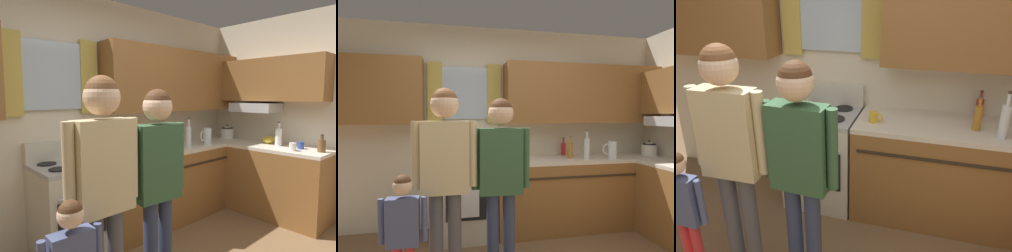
% 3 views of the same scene
% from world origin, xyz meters
% --- Properties ---
extents(back_wall_unit, '(4.60, 0.42, 2.60)m').
position_xyz_m(back_wall_unit, '(0.04, 1.81, 1.49)').
color(back_wall_unit, beige).
rests_on(back_wall_unit, ground).
extents(stove_oven, '(0.63, 0.67, 1.10)m').
position_xyz_m(stove_oven, '(-0.38, 1.54, 0.47)').
color(stove_oven, beige).
rests_on(stove_oven, ground).
extents(bottle_sauce_red, '(0.06, 0.06, 0.25)m').
position_xyz_m(bottle_sauce_red, '(0.96, 1.78, 0.99)').
color(bottle_sauce_red, red).
rests_on(bottle_sauce_red, kitchen_counter_run).
extents(bottle_oil_amber, '(0.06, 0.06, 0.29)m').
position_xyz_m(bottle_oil_amber, '(0.93, 1.50, 1.01)').
color(bottle_oil_amber, '#B27223').
rests_on(bottle_oil_amber, kitchen_counter_run).
extents(bottle_tall_clear, '(0.07, 0.07, 0.37)m').
position_xyz_m(bottle_tall_clear, '(1.10, 1.38, 1.04)').
color(bottle_tall_clear, silver).
rests_on(bottle_tall_clear, kitchen_counter_run).
extents(mug_mustard_yellow, '(0.12, 0.08, 0.09)m').
position_xyz_m(mug_mustard_yellow, '(0.11, 1.44, 0.95)').
color(mug_mustard_yellow, gold).
rests_on(mug_mustard_yellow, kitchen_counter_run).
extents(adult_holding_child, '(0.52, 0.23, 1.66)m').
position_xyz_m(adult_holding_child, '(-0.63, 0.50, 1.05)').
color(adult_holding_child, '#4C4C51').
rests_on(adult_holding_child, ground).
extents(adult_in_plaid, '(0.50, 0.22, 1.59)m').
position_xyz_m(adult_in_plaid, '(-0.17, 0.52, 1.00)').
color(adult_in_plaid, '#2D3856').
rests_on(adult_in_plaid, ground).
extents(small_child, '(0.34, 0.14, 1.02)m').
position_xyz_m(small_child, '(-0.92, 0.32, 0.64)').
color(small_child, red).
rests_on(small_child, ground).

